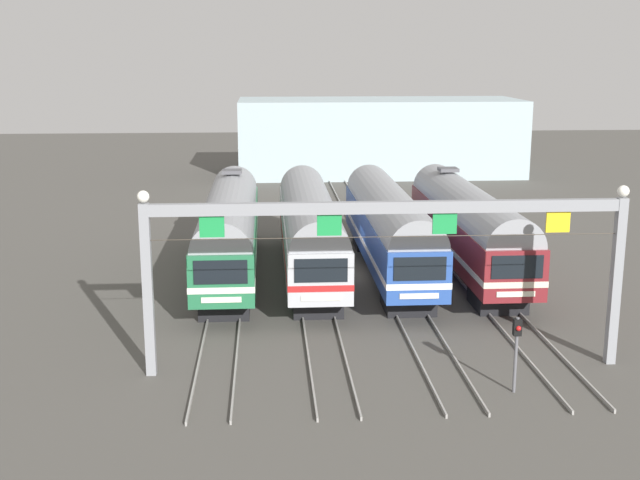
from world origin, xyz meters
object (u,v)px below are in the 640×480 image
commuter_train_green (229,228)px  commuter_train_blue (389,225)px  yard_signal_mast (517,340)px  commuter_train_stainless (310,226)px  commuter_train_maroon (467,224)px  catenary_gantry (387,237)px

commuter_train_green → commuter_train_blue: bearing=-0.0°
commuter_train_blue → yard_signal_mast: commuter_train_blue is taller
commuter_train_stainless → yard_signal_mast: commuter_train_stainless is taller
commuter_train_maroon → catenary_gantry: size_ratio=1.00×
commuter_train_green → commuter_train_stainless: size_ratio=1.00×
commuter_train_stainless → yard_signal_mast: size_ratio=6.50×
commuter_train_blue → commuter_train_maroon: (4.26, 0.00, 0.00)m
commuter_train_stainless → commuter_train_maroon: commuter_train_maroon is taller
yard_signal_mast → commuter_train_stainless: bearing=111.7°
catenary_gantry → yard_signal_mast: catenary_gantry is taller
commuter_train_stainless → commuter_train_blue: (4.26, 0.00, 0.00)m
commuter_train_green → yard_signal_mast: 19.25m
commuter_train_green → catenary_gantry: catenary_gantry is taller
commuter_train_stainless → yard_signal_mast: bearing=-68.3°
commuter_train_maroon → yard_signal_mast: 16.18m
catenary_gantry → commuter_train_stainless: bearing=99.0°
commuter_train_green → commuter_train_stainless: 4.26m
commuter_train_maroon → yard_signal_mast: commuter_train_maroon is taller
commuter_train_green → yard_signal_mast: size_ratio=6.50×
commuter_train_green → commuter_train_maroon: 12.77m
yard_signal_mast → commuter_train_green: bearing=123.6°
commuter_train_stainless → catenary_gantry: 13.88m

